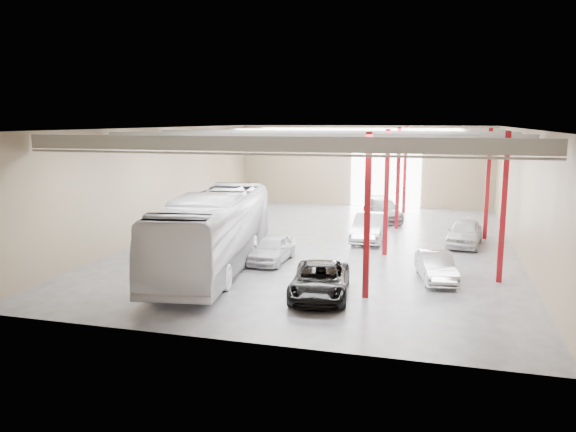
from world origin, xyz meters
The scene contains 8 objects.
depot_shell centered at (0.13, 0.48, 4.98)m, with size 22.12×32.12×7.06m.
coach_bus centered at (-4.27, -7.22, 1.94)m, with size 3.26×13.92×3.88m, color silver.
black_sedan centered at (1.91, -10.43, 0.72)m, with size 2.38×5.16×1.43m, color black.
car_row_a centered at (-1.82, -5.23, 0.72)m, with size 1.69×4.20×1.43m, color silver.
car_row_b centered at (2.50, 1.50, 0.85)m, with size 1.79×5.14×1.69m, color #B6B7BC.
car_row_c centered at (2.50, 9.00, 0.80)m, with size 2.24×5.51×1.60m, color slate.
car_right_near centered at (6.64, -6.53, 0.67)m, with size 1.41×4.04×1.33m, color #B2B3B7.
car_right_far centered at (8.18, 1.66, 0.79)m, with size 1.86×4.62×1.57m, color silver.
Camera 1 is at (6.75, -33.06, 7.48)m, focal length 35.00 mm.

